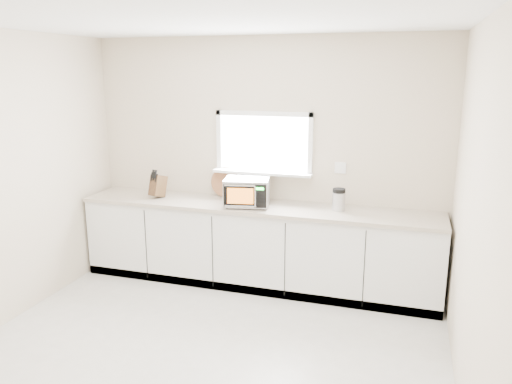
% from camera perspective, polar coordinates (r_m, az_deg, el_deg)
% --- Properties ---
extents(ground, '(4.00, 4.00, 0.00)m').
position_cam_1_polar(ground, '(4.30, -7.08, -19.19)').
color(ground, beige).
rests_on(ground, ground).
extents(back_wall, '(4.00, 0.17, 2.70)m').
position_cam_1_polar(back_wall, '(5.57, 0.95, 3.72)').
color(back_wall, beige).
rests_on(back_wall, ground).
extents(cabinets, '(3.92, 0.60, 0.88)m').
position_cam_1_polar(cabinets, '(5.54, 0.04, -6.24)').
color(cabinets, silver).
rests_on(cabinets, ground).
extents(countertop, '(3.92, 0.64, 0.04)m').
position_cam_1_polar(countertop, '(5.39, 0.01, -1.68)').
color(countertop, '#BCAC9B').
rests_on(countertop, cabinets).
extents(microwave, '(0.52, 0.44, 0.30)m').
position_cam_1_polar(microwave, '(5.31, -1.04, 0.04)').
color(microwave, black).
rests_on(microwave, countertop).
extents(knife_block, '(0.16, 0.25, 0.33)m').
position_cam_1_polar(knife_block, '(5.77, -11.15, 0.75)').
color(knife_block, '#4B321A').
rests_on(knife_block, countertop).
extents(cutting_board, '(0.34, 0.08, 0.34)m').
position_cam_1_polar(cutting_board, '(5.72, -3.54, 1.15)').
color(cutting_board, '#A46E3F').
rests_on(cutting_board, countertop).
extents(coffee_grinder, '(0.16, 0.16, 0.24)m').
position_cam_1_polar(coffee_grinder, '(5.21, 9.43, -0.84)').
color(coffee_grinder, '#BABDC2').
rests_on(coffee_grinder, countertop).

